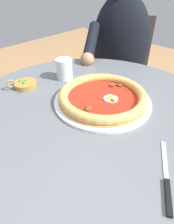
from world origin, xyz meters
name	(u,v)px	position (x,y,z in m)	size (l,w,h in m)	color
ground_plane	(90,215)	(0.00, 0.00, -0.01)	(6.00, 6.00, 0.02)	#9E754C
dining_table	(91,144)	(0.00, 0.00, 0.55)	(0.92, 0.92, 0.72)	#565B60
pizza_on_plate	(103,97)	(-0.06, 0.00, 0.74)	(0.34, 0.34, 0.04)	white
water_glass	(64,70)	(-0.09, -0.24, 0.75)	(0.07, 0.07, 0.08)	silver
steak_knife	(167,184)	(0.10, 0.31, 0.72)	(0.19, 0.11, 0.01)	silver
olive_pan	(25,84)	(0.07, -0.30, 0.73)	(0.11, 0.09, 0.04)	olive
diner_person	(117,76)	(-0.60, -0.32, 0.52)	(0.57, 0.43, 1.19)	#282833
cafe_chair_diner	(120,68)	(-0.73, -0.38, 0.51)	(0.57, 0.57, 0.86)	#504A45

